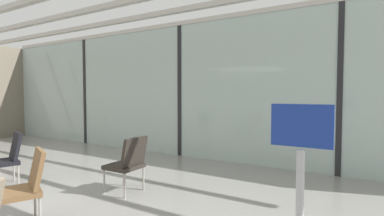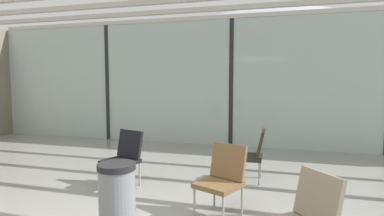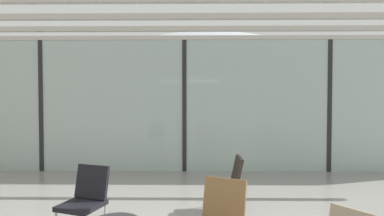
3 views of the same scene
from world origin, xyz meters
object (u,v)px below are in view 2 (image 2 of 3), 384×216
object	(u,v)px
lounge_chair_0	(223,176)
lounge_chair_1	(253,152)
parked_airplane	(264,65)
lounge_chair_2	(306,216)
lounge_chair_3	(124,155)
trash_bin	(117,205)

from	to	relation	value
lounge_chair_0	lounge_chair_1	bearing A→B (deg)	103.73
parked_airplane	lounge_chair_1	xyz separation A→B (m)	(0.30, -8.03, -1.80)
lounge_chair_2	lounge_chair_3	xyz separation A→B (m)	(-2.62, 1.59, 0.00)
parked_airplane	lounge_chair_3	size ratio (longest dim) A/B	12.96
lounge_chair_0	lounge_chair_3	size ratio (longest dim) A/B	1.00
lounge_chair_3	lounge_chair_0	bearing A→B (deg)	-2.38
parked_airplane	lounge_chair_2	bearing A→B (deg)	-84.65
parked_airplane	lounge_chair_3	xyz separation A→B (m)	(-1.65, -8.81, -1.80)
parked_airplane	lounge_chair_1	bearing A→B (deg)	-87.86
trash_bin	lounge_chair_0	bearing A→B (deg)	50.83
lounge_chair_2	lounge_chair_0	bearing A→B (deg)	-174.54
parked_airplane	trash_bin	bearing A→B (deg)	-94.40
lounge_chair_2	trash_bin	distance (m)	1.79
lounge_chair_1	trash_bin	size ratio (longest dim) A/B	1.01
lounge_chair_2	trash_bin	size ratio (longest dim) A/B	1.01
parked_airplane	lounge_chair_2	distance (m)	10.60
lounge_chair_0	lounge_chair_2	distance (m)	1.32
lounge_chair_0	lounge_chair_3	bearing A→B (deg)	-177.38
lounge_chair_0	lounge_chair_2	xyz separation A→B (m)	(0.92, -0.95, 0.00)
lounge_chair_0	lounge_chair_2	bearing A→B (deg)	-22.45
lounge_chair_0	lounge_chair_3	world-z (taller)	same
parked_airplane	lounge_chair_0	size ratio (longest dim) A/B	12.96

